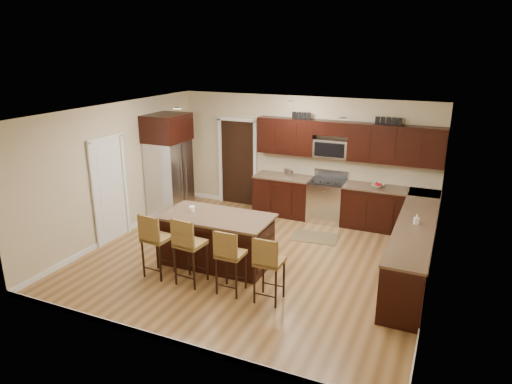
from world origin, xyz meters
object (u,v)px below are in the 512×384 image
at_px(island, 218,241).
at_px(stool_extra, 268,262).
at_px(stool_right, 229,254).
at_px(stool_left, 154,238).
at_px(refrigerator, 169,166).
at_px(stool_mid, 188,244).
at_px(range, 327,200).

distance_m(island, stool_extra, 1.58).
bearing_deg(stool_extra, stool_right, 179.78).
bearing_deg(island, stool_left, -131.27).
bearing_deg(refrigerator, stool_right, -42.10).
xyz_separation_m(stool_left, refrigerator, (-1.38, 2.50, 0.51)).
xyz_separation_m(island, stool_left, (-0.72, -0.85, 0.27)).
bearing_deg(stool_mid, refrigerator, 133.65).
relative_size(island, stool_left, 1.73).
distance_m(stool_left, stool_extra, 2.03).
xyz_separation_m(range, stool_extra, (0.11, -3.71, 0.20)).
xyz_separation_m(refrigerator, stool_extra, (3.41, -2.50, -0.54)).
height_order(island, stool_mid, stool_mid).
distance_m(range, stool_extra, 3.71).
distance_m(stool_left, stool_right, 1.38).
distance_m(stool_mid, refrigerator, 3.25).
distance_m(range, refrigerator, 3.59).
relative_size(stool_left, stool_mid, 0.97).
xyz_separation_m(stool_mid, stool_right, (0.74, 0.00, -0.05)).
height_order(refrigerator, stool_extra, refrigerator).
bearing_deg(stool_extra, stool_left, 179.86).
bearing_deg(stool_left, stool_right, 3.90).
bearing_deg(range, refrigerator, -159.85).
height_order(stool_mid, stool_right, stool_mid).
bearing_deg(stool_extra, stool_mid, 179.96).
distance_m(stool_right, refrigerator, 3.76).
bearing_deg(stool_mid, stool_right, 4.98).
relative_size(stool_left, stool_extra, 1.04).
relative_size(range, stool_right, 1.03).
bearing_deg(stool_extra, refrigerator, 143.60).
xyz_separation_m(stool_left, stool_extra, (2.03, 0.00, -0.03)).
bearing_deg(range, stool_right, -98.26).
height_order(stool_left, refrigerator, refrigerator).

